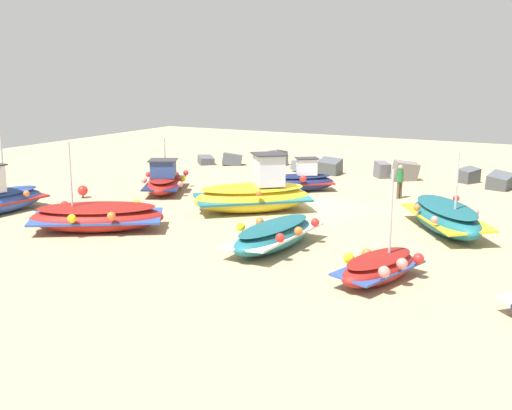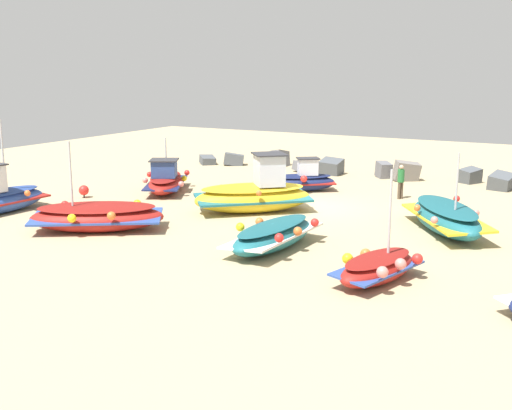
{
  "view_description": "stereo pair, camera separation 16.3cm",
  "coord_description": "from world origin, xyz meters",
  "px_view_note": "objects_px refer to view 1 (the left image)",
  "views": [
    {
      "loc": [
        11.42,
        -26.06,
        6.28
      ],
      "look_at": [
        -0.4,
        -4.42,
        0.9
      ],
      "focal_mm": 44.74,
      "sensor_mm": 36.0,
      "label": 1
    },
    {
      "loc": [
        11.56,
        -25.98,
        6.28
      ],
      "look_at": [
        -0.4,
        -4.42,
        0.9
      ],
      "focal_mm": 44.74,
      "sensor_mm": 36.0,
      "label": 2
    }
  ],
  "objects_px": {
    "fishing_boat_7": "(379,267)",
    "mooring_buoy_0": "(83,190)",
    "fishing_boat_4": "(274,235)",
    "fishing_boat_6": "(97,217)",
    "person_walking": "(400,179)",
    "fishing_boat_1": "(255,194)",
    "fishing_boat_2": "(445,217)",
    "fishing_boat_3": "(165,181)",
    "fishing_boat_8": "(300,180)"
  },
  "relations": [
    {
      "from": "fishing_boat_6",
      "to": "mooring_buoy_0",
      "type": "distance_m",
      "value": 6.68
    },
    {
      "from": "fishing_boat_3",
      "to": "person_walking",
      "type": "xyz_separation_m",
      "value": [
        10.98,
        4.06,
        0.38
      ]
    },
    {
      "from": "fishing_boat_1",
      "to": "fishing_boat_8",
      "type": "xyz_separation_m",
      "value": [
        -0.22,
        5.29,
        -0.23
      ]
    },
    {
      "from": "fishing_boat_4",
      "to": "fishing_boat_8",
      "type": "bearing_deg",
      "value": -157.77
    },
    {
      "from": "fishing_boat_3",
      "to": "fishing_boat_4",
      "type": "height_order",
      "value": "fishing_boat_3"
    },
    {
      "from": "fishing_boat_3",
      "to": "fishing_boat_6",
      "type": "height_order",
      "value": "fishing_boat_6"
    },
    {
      "from": "fishing_boat_3",
      "to": "fishing_boat_7",
      "type": "distance_m",
      "value": 16.16
    },
    {
      "from": "fishing_boat_4",
      "to": "person_walking",
      "type": "height_order",
      "value": "person_walking"
    },
    {
      "from": "fishing_boat_1",
      "to": "mooring_buoy_0",
      "type": "height_order",
      "value": "fishing_boat_1"
    },
    {
      "from": "person_walking",
      "to": "mooring_buoy_0",
      "type": "relative_size",
      "value": 2.67
    },
    {
      "from": "fishing_boat_3",
      "to": "person_walking",
      "type": "bearing_deg",
      "value": 81.72
    },
    {
      "from": "fishing_boat_3",
      "to": "fishing_boat_7",
      "type": "relative_size",
      "value": 1.33
    },
    {
      "from": "fishing_boat_8",
      "to": "mooring_buoy_0",
      "type": "relative_size",
      "value": 5.88
    },
    {
      "from": "fishing_boat_3",
      "to": "fishing_boat_4",
      "type": "distance_m",
      "value": 11.63
    },
    {
      "from": "fishing_boat_3",
      "to": "fishing_boat_7",
      "type": "xyz_separation_m",
      "value": [
        13.94,
        -8.18,
        -0.13
      ]
    },
    {
      "from": "fishing_boat_7",
      "to": "mooring_buoy_0",
      "type": "distance_m",
      "value": 17.26
    },
    {
      "from": "fishing_boat_1",
      "to": "fishing_boat_4",
      "type": "bearing_deg",
      "value": -96.99
    },
    {
      "from": "fishing_boat_4",
      "to": "fishing_boat_8",
      "type": "xyz_separation_m",
      "value": [
        -3.64,
        10.1,
        0.06
      ]
    },
    {
      "from": "fishing_boat_1",
      "to": "fishing_boat_3",
      "type": "height_order",
      "value": "fishing_boat_3"
    },
    {
      "from": "fishing_boat_4",
      "to": "fishing_boat_7",
      "type": "distance_m",
      "value": 4.62
    },
    {
      "from": "fishing_boat_7",
      "to": "mooring_buoy_0",
      "type": "relative_size",
      "value": 5.8
    },
    {
      "from": "fishing_boat_6",
      "to": "fishing_boat_7",
      "type": "xyz_separation_m",
      "value": [
        11.53,
        -0.56,
        -0.11
      ]
    },
    {
      "from": "fishing_boat_7",
      "to": "fishing_boat_6",
      "type": "bearing_deg",
      "value": -78.05
    },
    {
      "from": "fishing_boat_7",
      "to": "mooring_buoy_0",
      "type": "xyz_separation_m",
      "value": [
        -16.51,
        5.01,
        -0.07
      ]
    },
    {
      "from": "fishing_boat_6",
      "to": "mooring_buoy_0",
      "type": "height_order",
      "value": "fishing_boat_6"
    },
    {
      "from": "fishing_boat_2",
      "to": "mooring_buoy_0",
      "type": "distance_m",
      "value": 17.02
    },
    {
      "from": "fishing_boat_6",
      "to": "person_walking",
      "type": "distance_m",
      "value": 14.5
    },
    {
      "from": "mooring_buoy_0",
      "to": "fishing_boat_4",
      "type": "bearing_deg",
      "value": -15.6
    },
    {
      "from": "fishing_boat_4",
      "to": "fishing_boat_2",
      "type": "bearing_deg",
      "value": 140.45
    },
    {
      "from": "fishing_boat_1",
      "to": "fishing_boat_2",
      "type": "relative_size",
      "value": 0.97
    },
    {
      "from": "fishing_boat_2",
      "to": "mooring_buoy_0",
      "type": "bearing_deg",
      "value": 62.0
    },
    {
      "from": "fishing_boat_4",
      "to": "fishing_boat_7",
      "type": "bearing_deg",
      "value": 72.04
    },
    {
      "from": "mooring_buoy_0",
      "to": "fishing_boat_2",
      "type": "bearing_deg",
      "value": 6.3
    },
    {
      "from": "fishing_boat_1",
      "to": "person_walking",
      "type": "distance_m",
      "value": 7.54
    },
    {
      "from": "fishing_boat_8",
      "to": "person_walking",
      "type": "height_order",
      "value": "fishing_boat_8"
    },
    {
      "from": "person_walking",
      "to": "fishing_boat_4",
      "type": "bearing_deg",
      "value": -64.59
    },
    {
      "from": "fishing_boat_3",
      "to": "mooring_buoy_0",
      "type": "xyz_separation_m",
      "value": [
        -2.57,
        -3.17,
        -0.2
      ]
    },
    {
      "from": "fishing_boat_6",
      "to": "person_walking",
      "type": "xyz_separation_m",
      "value": [
        8.58,
        11.68,
        0.4
      ]
    },
    {
      "from": "fishing_boat_2",
      "to": "fishing_boat_3",
      "type": "distance_m",
      "value": 14.4
    },
    {
      "from": "fishing_boat_1",
      "to": "fishing_boat_4",
      "type": "relative_size",
      "value": 1.11
    },
    {
      "from": "fishing_boat_1",
      "to": "person_walking",
      "type": "relative_size",
      "value": 3.14
    },
    {
      "from": "fishing_boat_4",
      "to": "fishing_boat_6",
      "type": "bearing_deg",
      "value": -79.24
    },
    {
      "from": "fishing_boat_8",
      "to": "mooring_buoy_0",
      "type": "height_order",
      "value": "fishing_boat_8"
    },
    {
      "from": "fishing_boat_3",
      "to": "fishing_boat_7",
      "type": "height_order",
      "value": "fishing_boat_7"
    },
    {
      "from": "mooring_buoy_0",
      "to": "fishing_boat_1",
      "type": "bearing_deg",
      "value": 9.15
    },
    {
      "from": "fishing_boat_3",
      "to": "mooring_buoy_0",
      "type": "height_order",
      "value": "fishing_boat_3"
    },
    {
      "from": "fishing_boat_3",
      "to": "fishing_boat_6",
      "type": "distance_m",
      "value": 7.99
    },
    {
      "from": "fishing_boat_3",
      "to": "person_walking",
      "type": "relative_size",
      "value": 2.89
    },
    {
      "from": "fishing_boat_1",
      "to": "fishing_boat_2",
      "type": "distance_m",
      "value": 8.17
    },
    {
      "from": "fishing_boat_2",
      "to": "fishing_boat_4",
      "type": "bearing_deg",
      "value": 103.71
    }
  ]
}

